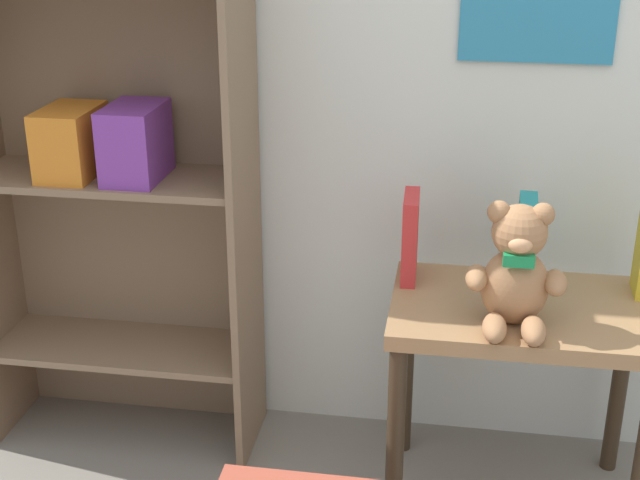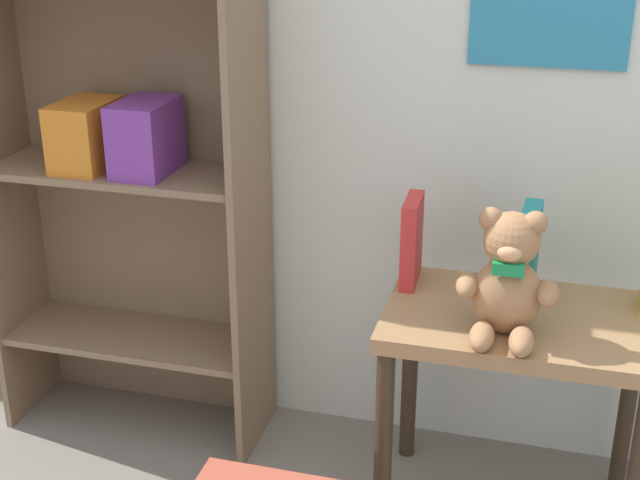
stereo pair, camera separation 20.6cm
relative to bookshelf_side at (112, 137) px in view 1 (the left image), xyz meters
name	(u,v)px [view 1 (the left image)]	position (x,y,z in m)	size (l,w,h in m)	color
bookshelf_side	(112,137)	(0.00, 0.00, 0.00)	(0.69, 0.28, 1.46)	#7F664C
display_table	(520,340)	(1.00, -0.16, -0.38)	(0.59, 0.39, 0.53)	#9E754C
teddy_bear	(516,271)	(0.97, -0.26, -0.17)	(0.21, 0.19, 0.27)	#A8754C
book_standing_red	(410,237)	(0.74, -0.06, -0.19)	(0.03, 0.14, 0.21)	red
book_standing_teal	(525,243)	(1.00, -0.05, -0.19)	(0.04, 0.14, 0.21)	teal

